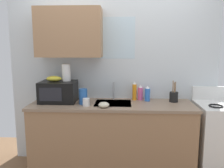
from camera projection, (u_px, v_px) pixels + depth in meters
kitchen_wall_assembly at (106, 65)px, 3.24m from camera, size 2.84×0.42×2.50m
counter_unit at (112, 136)px, 3.08m from camera, size 2.07×0.63×0.90m
sink_faucet at (114, 91)px, 3.22m from camera, size 0.03×0.03×0.23m
stove_range at (220, 138)px, 3.02m from camera, size 0.60×0.60×1.08m
microwave at (58, 92)px, 3.06m from camera, size 0.46×0.35×0.27m
banana_bunch at (54, 79)px, 3.04m from camera, size 0.20×0.11×0.07m
paper_towel_roll at (66, 73)px, 3.07m from camera, size 0.11×0.11×0.22m
dish_soap_bottle_orange at (134, 91)px, 3.18m from camera, size 0.06×0.06×0.25m
dish_soap_bottle_pink at (140, 93)px, 3.19m from camera, size 0.07×0.07×0.20m
dish_soap_bottle_blue at (147, 94)px, 3.12m from camera, size 0.07×0.07×0.20m
cereal_canister at (83, 97)px, 2.96m from camera, size 0.10×0.10×0.19m
mug_white at (86, 102)px, 2.87m from camera, size 0.08×0.08×0.09m
utensil_crock at (174, 97)px, 3.07m from camera, size 0.11×0.11×0.28m
small_bowl at (104, 105)px, 2.81m from camera, size 0.13×0.13×0.06m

